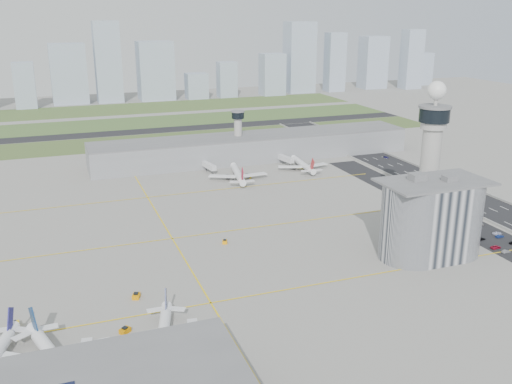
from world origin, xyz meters
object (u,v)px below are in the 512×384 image
object	(u,v)px
car_lot_2	(496,247)
car_hw_1	(457,194)
airplane_near_b	(54,351)
tug_0	(14,324)
car_lot_1	(506,251)
car_lot_4	(475,237)
tug_2	(136,295)
car_lot_3	(482,239)
car_lot_11	(479,224)
tug_5	(302,167)
tug_4	(249,176)
tug_3	(225,241)
admin_building	(431,219)
jet_bridge_far_1	(280,158)
control_tower	(431,149)
jet_bridge_far_0	(204,165)
airplane_far_a	(238,170)
tug_1	(125,330)
car_lot_9	(500,236)
secondary_tower	(238,131)
car_hw_2	(386,157)
airplane_near_c	(163,330)
car_hw_4	(325,140)
car_lot_5	(462,228)
airplane_far_b	(303,161)
jet_bridge_near_1	(83,377)
jet_bridge_near_2	(196,353)
car_lot_10	(497,233)

from	to	relation	value
car_lot_2	car_hw_1	world-z (taller)	car_lot_2
airplane_near_b	tug_0	xyz separation A→B (m)	(-11.33, 27.23, -4.51)
car_lot_1	car_lot_4	world-z (taller)	car_lot_1
tug_2	car_lot_3	xyz separation A→B (m)	(145.53, 0.92, -0.42)
car_lot_4	car_lot_11	xyz separation A→B (m)	(12.19, 11.49, 0.05)
tug_5	car_lot_11	bearing A→B (deg)	-94.84
tug_4	tug_3	bearing A→B (deg)	-90.59
admin_building	jet_bridge_far_1	size ratio (longest dim) A/B	3.00
car_lot_2	car_lot_3	size ratio (longest dim) A/B	1.18
control_tower	tug_3	world-z (taller)	control_tower
jet_bridge_far_0	tug_5	size ratio (longest dim) A/B	4.08
airplane_far_a	tug_1	bearing A→B (deg)	160.20
tug_4	car_lot_2	world-z (taller)	tug_4
tug_0	car_lot_4	distance (m)	182.88
car_lot_9	tug_4	bearing A→B (deg)	24.55
secondary_tower	car_lot_11	distance (m)	166.44
tug_3	car_hw_1	xyz separation A→B (m)	(134.76, 20.87, -0.25)
car_lot_1	car_hw_2	xyz separation A→B (m)	(40.03, 150.40, -0.06)
airplane_near_c	jet_bridge_far_0	bearing A→B (deg)	176.42
airplane_near_b	car_hw_4	bearing A→B (deg)	121.89
car_lot_5	car_hw_4	distance (m)	187.38
jet_bridge_far_0	car_lot_1	size ratio (longest dim) A/B	3.78
jet_bridge_far_0	tug_3	size ratio (longest dim) A/B	4.82
secondary_tower	airplane_far_b	size ratio (longest dim) A/B	0.85
jet_bridge_near_1	tug_3	bearing A→B (deg)	-28.60
secondary_tower	car_lot_11	bearing A→B (deg)	-67.24
jet_bridge_near_2	car_hw_4	world-z (taller)	jet_bridge_near_2
secondary_tower	car_lot_2	world-z (taller)	secondary_tower
control_tower	airplane_near_b	distance (m)	174.24
control_tower	jet_bridge_far_1	distance (m)	129.66
airplane_near_b	jet_bridge_near_2	xyz separation A→B (m)	(36.50, -10.71, -2.53)
tug_0	tug_1	distance (m)	35.19
jet_bridge_near_2	car_lot_3	size ratio (longest dim) A/B	3.60
jet_bridge_near_1	tug_2	size ratio (longest dim) A/B	4.16
airplane_near_b	airplane_far_b	size ratio (longest dim) A/B	1.03
airplane_near_c	jet_bridge_far_1	size ratio (longest dim) A/B	2.53
car_lot_1	car_lot_4	xyz separation A→B (m)	(-0.82, 17.09, -0.02)
jet_bridge_far_1	car_lot_3	world-z (taller)	jet_bridge_far_1
admin_building	tug_4	distance (m)	132.34
jet_bridge_far_0	car_hw_2	size ratio (longest dim) A/B	3.55
tug_0	car_hw_2	distance (m)	264.98
car_lot_2	car_lot_10	world-z (taller)	car_lot_2
car_lot_2	car_lot_11	size ratio (longest dim) A/B	1.05
car_lot_5	car_lot_9	bearing A→B (deg)	-154.70
car_lot_11	airplane_near_b	bearing A→B (deg)	110.16
tug_2	car_lot_5	size ratio (longest dim) A/B	0.90
car_lot_4	tug_4	bearing A→B (deg)	28.23
jet_bridge_far_1	car_lot_5	xyz separation A→B (m)	(31.06, -136.17, -2.23)
car_lot_4	car_lot_10	world-z (taller)	car_lot_10
tug_0	airplane_far_a	bearing A→B (deg)	133.18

